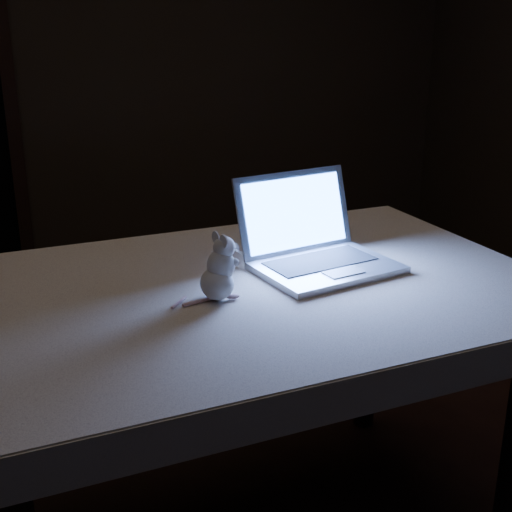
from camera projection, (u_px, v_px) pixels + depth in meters
name	position (u px, v px, depth m)	size (l,w,h in m)	color
floor	(231.00, 481.00, 2.36)	(5.00, 5.00, 0.00)	black
back_wall	(111.00, 54.00, 4.17)	(4.50, 0.04, 2.60)	black
table	(247.00, 419.00, 1.98)	(1.53, 0.98, 0.82)	black
tablecloth	(267.00, 304.00, 1.84)	(1.63, 1.08, 0.10)	beige
laptop	(328.00, 227.00, 1.90)	(0.38, 0.34, 0.26)	#B8B8BD
plush_mouse	(217.00, 267.00, 1.72)	(0.13, 0.13, 0.17)	silver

